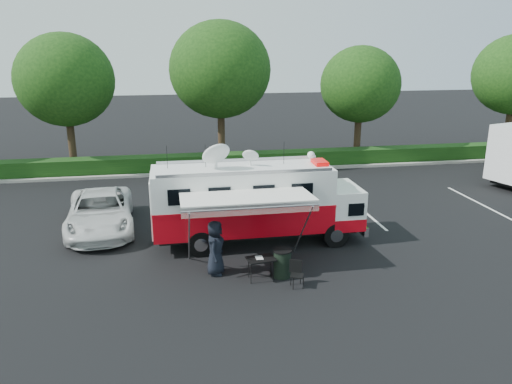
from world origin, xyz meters
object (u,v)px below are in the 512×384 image
at_px(command_truck, 256,202).
at_px(trash_bin, 282,263).
at_px(white_suv, 102,230).
at_px(folding_table, 261,260).

distance_m(command_truck, trash_bin, 3.33).
bearing_deg(command_truck, white_suv, 158.03).
bearing_deg(folding_table, trash_bin, 9.09).
xyz_separation_m(command_truck, white_suv, (-6.14, 2.48, -1.66)).
distance_m(command_truck, white_suv, 6.82).
relative_size(command_truck, folding_table, 8.20).
distance_m(white_suv, trash_bin, 8.54).
xyz_separation_m(command_truck, trash_bin, (0.32, -3.10, -1.18)).
bearing_deg(trash_bin, white_suv, 139.20).
bearing_deg(trash_bin, command_truck, 95.85).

